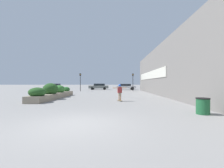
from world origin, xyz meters
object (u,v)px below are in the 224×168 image
at_px(trash_bin, 203,106).
at_px(car_center_right, 165,86).
at_px(skateboard, 120,100).
at_px(car_center_left, 99,86).
at_px(car_rightmost, 126,87).
at_px(traffic_light_right, 133,79).
at_px(car_leftmost, 54,87).
at_px(traffic_light_left, 80,79).
at_px(skateboarder, 120,90).

height_order(trash_bin, car_center_right, car_center_right).
bearing_deg(trash_bin, skateboard, 127.30).
xyz_separation_m(car_center_left, car_rightmost, (6.52, -0.95, -0.02)).
distance_m(car_center_left, car_center_right, 16.25).
bearing_deg(car_rightmost, trash_bin, 4.34).
distance_m(trash_bin, car_center_right, 30.11).
bearing_deg(traffic_light_right, skateboard, -100.22).
distance_m(skateboard, car_center_left, 23.78).
bearing_deg(trash_bin, car_leftmost, 125.75).
bearing_deg(car_leftmost, traffic_light_left, -119.85).
bearing_deg(skateboarder, skateboard, -95.97).
relative_size(car_center_right, car_rightmost, 0.90).
distance_m(trash_bin, car_leftmost, 31.60).
relative_size(car_leftmost, traffic_light_left, 1.14).
xyz_separation_m(car_center_left, traffic_light_left, (-2.86, -7.05, 1.61)).
distance_m(traffic_light_left, traffic_light_right, 10.39).
height_order(car_center_left, traffic_light_left, traffic_light_left).
relative_size(car_center_left, traffic_light_right, 1.36).
bearing_deg(skateboarder, traffic_light_left, 94.45).
relative_size(skateboarder, traffic_light_left, 0.39).
xyz_separation_m(car_leftmost, traffic_light_left, (6.98, -4.01, 1.63)).
height_order(skateboarder, car_leftmost, skateboarder).
xyz_separation_m(car_center_right, traffic_light_left, (-19.10, -7.49, 1.61)).
distance_m(skateboard, trash_bin, 6.73).
bearing_deg(car_center_right, car_rightmost, 98.14).
distance_m(car_center_right, traffic_light_left, 20.58).
xyz_separation_m(trash_bin, car_rightmost, (-2.10, 27.73, 0.35)).
relative_size(traffic_light_left, traffic_light_right, 1.01).
relative_size(skateboard, skateboarder, 0.57).
bearing_deg(car_center_right, skateboard, 153.80).
height_order(skateboarder, car_rightmost, skateboarder).
relative_size(trash_bin, traffic_light_left, 0.23).
height_order(car_center_right, traffic_light_left, traffic_light_left).
xyz_separation_m(skateboarder, traffic_light_left, (-7.41, 16.29, 1.46)).
distance_m(skateboarder, trash_bin, 6.74).
distance_m(car_leftmost, car_center_left, 10.30).
xyz_separation_m(traffic_light_left, traffic_light_right, (10.38, 0.23, -0.03)).
relative_size(trash_bin, traffic_light_right, 0.24).
bearing_deg(car_center_left, skateboarder, -168.98).
bearing_deg(car_center_right, car_center_left, 91.57).
relative_size(skateboard, traffic_light_right, 0.23).
xyz_separation_m(car_leftmost, car_center_left, (9.84, 3.04, 0.01)).
xyz_separation_m(trash_bin, car_leftmost, (-18.46, 25.64, 0.35)).
bearing_deg(car_center_left, trash_bin, -163.27).
relative_size(car_center_right, traffic_light_left, 1.15).
xyz_separation_m(trash_bin, car_center_left, (-8.62, 28.68, 0.37)).
bearing_deg(traffic_light_left, car_center_left, 67.89).
bearing_deg(skateboarder, car_rightmost, 64.97).
bearing_deg(car_center_left, traffic_light_left, 157.89).
bearing_deg(car_leftmost, car_rightmost, -82.71).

